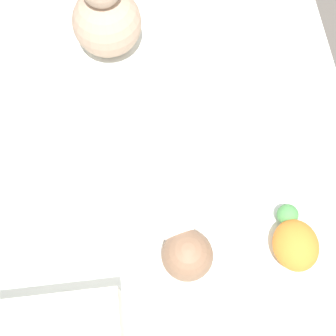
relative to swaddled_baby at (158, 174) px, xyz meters
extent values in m
plane|color=#514C47|center=(0.03, -0.07, -0.22)|extent=(12.00, 12.00, 0.00)
cube|color=white|center=(0.03, -0.07, -0.15)|extent=(1.37, 1.00, 0.13)
cube|color=white|center=(-0.18, -0.02, -0.08)|extent=(0.25, 0.17, 0.02)
ellipsoid|color=white|center=(0.03, 0.01, 0.00)|extent=(0.45, 0.26, 0.17)
sphere|color=#89664C|center=(-0.21, -0.05, -0.01)|extent=(0.12, 0.12, 0.12)
sphere|color=tan|center=(0.48, 0.09, 0.01)|extent=(0.20, 0.20, 0.20)
ellipsoid|color=orange|center=(-0.21, -0.32, -0.04)|extent=(0.13, 0.11, 0.09)
sphere|color=#4C934C|center=(-0.13, -0.32, -0.05)|extent=(0.05, 0.05, 0.05)
camera|label=1|loc=(-0.44, 0.02, 1.08)|focal=50.00mm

